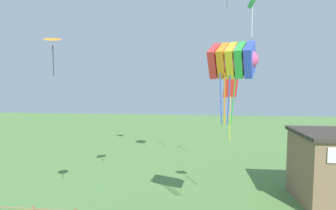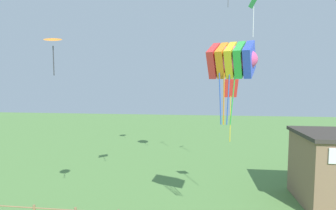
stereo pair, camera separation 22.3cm
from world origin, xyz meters
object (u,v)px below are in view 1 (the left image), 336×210
kite_orange_delta (52,40)px  kite_red_diamond (230,97)px  kite_rainbow_parafoil (232,60)px  kite_green_diamond (252,7)px

kite_orange_delta → kite_red_diamond: bearing=18.9°
kite_rainbow_parafoil → kite_green_diamond: 9.04m
kite_rainbow_parafoil → kite_orange_delta: size_ratio=1.94×
kite_rainbow_parafoil → kite_green_diamond: (2.39, 7.45, 4.52)m
kite_red_diamond → kite_orange_delta: bearing=-161.1°
kite_rainbow_parafoil → kite_orange_delta: 9.13m
kite_red_diamond → kite_green_diamond: 7.84m
kite_green_diamond → kite_red_diamond: bearing=-116.3°
kite_orange_delta → kite_green_diamond: kite_green_diamond is taller
kite_red_diamond → kite_orange_delta: kite_orange_delta is taller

